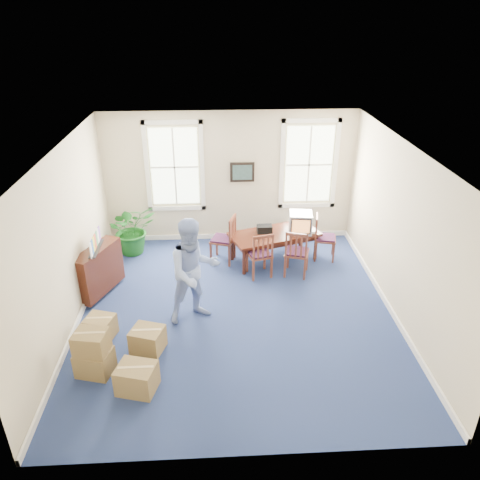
{
  "coord_description": "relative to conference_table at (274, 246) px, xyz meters",
  "views": [
    {
      "loc": [
        -0.35,
        -7.46,
        5.32
      ],
      "look_at": [
        0.1,
        0.6,
        1.25
      ],
      "focal_mm": 35.0,
      "sensor_mm": 36.0,
      "label": 1
    }
  ],
  "objects": [
    {
      "name": "wall_right",
      "position": [
        2.03,
        -2.04,
        1.26
      ],
      "size": [
        0.0,
        6.5,
        6.5
      ],
      "primitive_type": "plane",
      "rotation": [
        1.57,
        0.0,
        -1.57
      ],
      "color": "beige",
      "rests_on": "ground"
    },
    {
      "name": "wall_front",
      "position": [
        -0.97,
        -5.29,
        1.26
      ],
      "size": [
        6.5,
        0.0,
        6.5
      ],
      "primitive_type": "plane",
      "rotation": [
        -1.57,
        0.0,
        0.0
      ],
      "color": "beige",
      "rests_on": "ground"
    },
    {
      "name": "chair_near_left",
      "position": [
        -0.41,
        -0.68,
        0.19
      ],
      "size": [
        0.59,
        0.59,
        1.07
      ],
      "primitive_type": null,
      "rotation": [
        0.0,
        0.0,
        3.4
      ],
      "color": "brown",
      "rests_on": "ground"
    },
    {
      "name": "chair_end_left",
      "position": [
        -1.18,
        0.0,
        0.22
      ],
      "size": [
        0.64,
        0.64,
        1.13
      ],
      "primitive_type": null,
      "rotation": [
        0.0,
        0.0,
        -1.9
      ],
      "color": "brown",
      "rests_on": "ground"
    },
    {
      "name": "credenza",
      "position": [
        -3.71,
        -1.23,
        0.14
      ],
      "size": [
        0.8,
        1.26,
        0.96
      ],
      "primitive_type": "cube",
      "rotation": [
        0.0,
        0.0,
        -0.4
      ],
      "color": "#411A0F",
      "rests_on": "ground"
    },
    {
      "name": "chair_near_right",
      "position": [
        0.41,
        -0.68,
        0.21
      ],
      "size": [
        0.62,
        0.62,
        1.1
      ],
      "primitive_type": null,
      "rotation": [
        0.0,
        0.0,
        2.84
      ],
      "color": "brown",
      "rests_on": "ground"
    },
    {
      "name": "wall_left",
      "position": [
        -3.97,
        -2.04,
        1.26
      ],
      "size": [
        0.0,
        6.5,
        6.5
      ],
      "primitive_type": "plane",
      "rotation": [
        1.57,
        0.0,
        1.57
      ],
      "color": "beige",
      "rests_on": "ground"
    },
    {
      "name": "potted_plant",
      "position": [
        -3.3,
        0.56,
        0.26
      ],
      "size": [
        1.38,
        1.31,
        1.21
      ],
      "primitive_type": "imported",
      "rotation": [
        0.0,
        0.0,
        0.43
      ],
      "color": "#155718",
      "rests_on": "ground"
    },
    {
      "name": "cardboard_boxes",
      "position": [
        -3.11,
        -3.48,
        0.08
      ],
      "size": [
        1.77,
        1.77,
        0.83
      ],
      "primitive_type": null,
      "rotation": [
        0.0,
        0.0,
        -0.25
      ],
      "color": "olive",
      "rests_on": "ground"
    },
    {
      "name": "brochure_rack",
      "position": [
        -3.69,
        -1.23,
        0.78
      ],
      "size": [
        0.32,
        0.76,
        0.33
      ],
      "primitive_type": null,
      "rotation": [
        0.0,
        0.0,
        -0.26
      ],
      "color": "#99999E",
      "rests_on": "credenza"
    },
    {
      "name": "conference_table",
      "position": [
        0.0,
        0.0,
        0.0
      ],
      "size": [
        2.18,
        1.51,
        0.68
      ],
      "primitive_type": null,
      "rotation": [
        0.0,
        0.0,
        0.33
      ],
      "color": "#411A0F",
      "rests_on": "ground"
    },
    {
      "name": "window_left",
      "position": [
        -2.27,
        1.19,
        1.56
      ],
      "size": [
        1.4,
        0.12,
        2.2
      ],
      "primitive_type": null,
      "color": "white",
      "rests_on": "ground"
    },
    {
      "name": "wall_back",
      "position": [
        -0.97,
        1.21,
        1.26
      ],
      "size": [
        6.5,
        0.0,
        6.5
      ],
      "primitive_type": "plane",
      "rotation": [
        1.57,
        0.0,
        0.0
      ],
      "color": "beige",
      "rests_on": "ground"
    },
    {
      "name": "man",
      "position": [
        -1.75,
        -2.17,
        0.67
      ],
      "size": [
        1.21,
        1.09,
        2.03
      ],
      "primitive_type": "imported",
      "rotation": [
        0.0,
        0.0,
        0.39
      ],
      "color": "#879ED7",
      "rests_on": "ground"
    },
    {
      "name": "window_right",
      "position": [
        0.93,
        1.19,
        1.56
      ],
      "size": [
        1.4,
        0.12,
        2.2
      ],
      "primitive_type": null,
      "color": "white",
      "rests_on": "ground"
    },
    {
      "name": "wall_picture",
      "position": [
        -0.67,
        1.16,
        1.41
      ],
      "size": [
        0.58,
        0.06,
        0.48
      ],
      "primitive_type": null,
      "color": "black",
      "rests_on": "ground"
    },
    {
      "name": "crt_tv",
      "position": [
        0.59,
        0.05,
        0.57
      ],
      "size": [
        0.57,
        0.61,
        0.46
      ],
      "primitive_type": null,
      "rotation": [
        0.0,
        0.0,
        -0.13
      ],
      "color": "#B7B7BC",
      "rests_on": "conference_table"
    },
    {
      "name": "equipment_bag",
      "position": [
        -0.23,
        0.05,
        0.43
      ],
      "size": [
        0.34,
        0.23,
        0.17
      ],
      "primitive_type": "cube",
      "rotation": [
        0.0,
        0.0,
        0.02
      ],
      "color": "black",
      "rests_on": "conference_table"
    },
    {
      "name": "ceiling",
      "position": [
        -0.97,
        -2.04,
        2.86
      ],
      "size": [
        6.5,
        6.5,
        0.0
      ],
      "primitive_type": "plane",
      "rotation": [
        3.14,
        0.0,
        0.0
      ],
      "color": "white",
      "rests_on": "ground"
    },
    {
      "name": "baseboard_right",
      "position": [
        2.0,
        -2.04,
        -0.28
      ],
      "size": [
        0.04,
        6.5,
        0.12
      ],
      "primitive_type": "cube",
      "color": "white",
      "rests_on": "ground"
    },
    {
      "name": "game_console",
      "position": [
        0.86,
        0.0,
        0.37
      ],
      "size": [
        0.18,
        0.22,
        0.05
      ],
      "primitive_type": "cube",
      "rotation": [
        0.0,
        0.0,
        0.01
      ],
      "color": "white",
      "rests_on": "conference_table"
    },
    {
      "name": "baseboard_back",
      "position": [
        -0.97,
        1.18,
        -0.28
      ],
      "size": [
        6.0,
        0.04,
        0.12
      ],
      "primitive_type": "cube",
      "color": "white",
      "rests_on": "ground"
    },
    {
      "name": "chair_end_right",
      "position": [
        1.18,
        0.0,
        0.19
      ],
      "size": [
        0.56,
        0.56,
        1.06
      ],
      "primitive_type": null,
      "rotation": [
        0.0,
        0.0,
        1.36
      ],
      "color": "brown",
      "rests_on": "ground"
    },
    {
      "name": "baseboard_left",
      "position": [
        -3.94,
        -2.04,
        -0.28
      ],
      "size": [
        0.04,
        6.5,
        0.12
      ],
      "primitive_type": "cube",
      "color": "white",
      "rests_on": "ground"
    },
    {
      "name": "floor",
      "position": [
        -0.97,
        -2.04,
        -0.34
      ],
      "size": [
        6.5,
        6.5,
        0.0
      ],
      "primitive_type": "plane",
      "color": "navy",
      "rests_on": "ground"
    }
  ]
}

